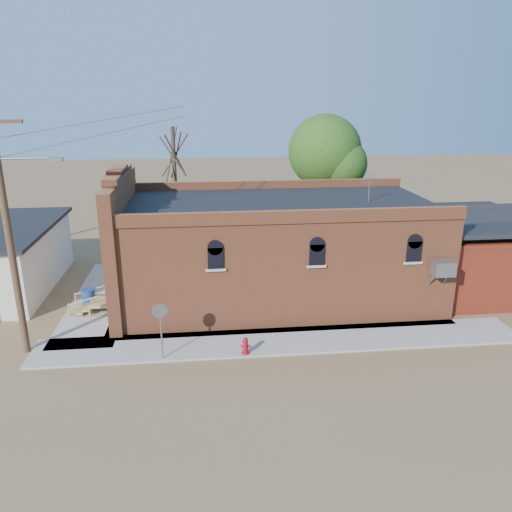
{
  "coord_description": "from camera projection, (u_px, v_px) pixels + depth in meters",
  "views": [
    {
      "loc": [
        -1.4,
        -16.41,
        9.28
      ],
      "look_at": [
        0.86,
        4.5,
        2.4
      ],
      "focal_mm": 35.0,
      "sensor_mm": 36.0,
      "label": 1
    }
  ],
  "objects": [
    {
      "name": "sidewalk_south",
      "position": [
        282.0,
        341.0,
        19.52
      ],
      "size": [
        19.0,
        2.2,
        0.08
      ],
      "primitive_type": "cube",
      "color": "#9E9991",
      "rests_on": "ground"
    },
    {
      "name": "stop_sign",
      "position": [
        160.0,
        316.0,
        17.68
      ],
      "size": [
        0.59,
        0.17,
        2.19
      ],
      "rotation": [
        0.0,
        0.0,
        -0.21
      ],
      "color": "gray",
      "rests_on": "sidewalk_south"
    },
    {
      "name": "brick_bar",
      "position": [
        271.0,
        250.0,
        23.17
      ],
      "size": [
        16.4,
        7.97,
        6.3
      ],
      "color": "#A55432",
      "rests_on": "ground"
    },
    {
      "name": "utility_pole",
      "position": [
        9.0,
        229.0,
        17.36
      ],
      "size": [
        3.12,
        0.26,
        9.0
      ],
      "color": "#48301D",
      "rests_on": "ground"
    },
    {
      "name": "tree_leafy",
      "position": [
        325.0,
        151.0,
        30.06
      ],
      "size": [
        4.4,
        4.4,
        8.15
      ],
      "color": "#4E3E2C",
      "rests_on": "ground"
    },
    {
      "name": "trash_barrel",
      "position": [
        89.0,
        299.0,
        22.31
      ],
      "size": [
        0.75,
        0.75,
        0.89
      ],
      "primitive_type": "cylinder",
      "rotation": [
        0.0,
        0.0,
        0.38
      ],
      "color": "navy",
      "rests_on": "sidewalk_west"
    },
    {
      "name": "sidewalk_west",
      "position": [
        102.0,
        299.0,
        23.55
      ],
      "size": [
        2.6,
        10.0,
        0.08
      ],
      "primitive_type": "cube",
      "color": "#9E9991",
      "rests_on": "ground"
    },
    {
      "name": "fire_hydrant",
      "position": [
        245.0,
        346.0,
        18.4
      ],
      "size": [
        0.38,
        0.38,
        0.65
      ],
      "rotation": [
        0.0,
        0.0,
        -0.37
      ],
      "color": "#AF0A1A",
      "rests_on": "sidewalk_south"
    },
    {
      "name": "red_shed",
      "position": [
        472.0,
        245.0,
        24.2
      ],
      "size": [
        5.4,
        6.4,
        4.3
      ],
      "color": "#5D2210",
      "rests_on": "ground"
    },
    {
      "name": "ground",
      "position": [
        246.0,
        355.0,
        18.53
      ],
      "size": [
        120.0,
        120.0,
        0.0
      ],
      "primitive_type": "plane",
      "color": "brown",
      "rests_on": "ground"
    },
    {
      "name": "tree_bare_near",
      "position": [
        174.0,
        154.0,
        28.66
      ],
      "size": [
        2.8,
        2.8,
        7.65
      ],
      "color": "#4E3E2C",
      "rests_on": "ground"
    }
  ]
}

